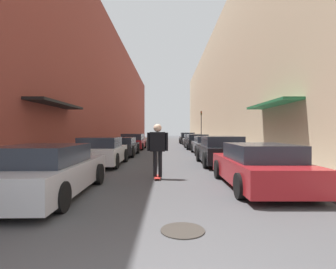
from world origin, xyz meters
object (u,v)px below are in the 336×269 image
Objects in this scene: parked_car_left_2 at (123,146)px; skateboarder at (159,145)px; parked_car_right_0 at (259,166)px; parked_car_right_2 at (208,145)px; parked_car_right_1 at (222,151)px; parked_car_left_3 at (134,142)px; parked_car_right_4 at (193,140)px; parked_car_left_0 at (47,171)px; manhole_cover at (184,230)px; parked_car_left_1 at (103,152)px; traffic_light at (202,124)px; parked_car_right_5 at (188,138)px; parked_car_right_3 at (198,142)px.

skateboarder is at bearing -72.63° from parked_car_left_2.
parked_car_right_0 is 0.95× the size of parked_car_right_2.
skateboarder is at bearing -127.54° from parked_car_right_1.
parked_car_right_0 is at bearing -89.41° from parked_car_right_1.
skateboarder is at bearing -79.27° from parked_car_left_3.
parked_car_right_4 is at bearing 90.21° from parked_car_right_2.
manhole_cover is (3.21, -2.24, -0.59)m from parked_car_left_0.
parked_car_left_3 is (-0.10, 6.04, 0.06)m from parked_car_left_2.
parked_car_left_1 is 8.65m from manhole_cover.
parked_car_right_2 reaches higher than manhole_cover.
parked_car_right_0 reaches higher than parked_car_left_2.
parked_car_right_1 is 5.79m from parked_car_right_2.
parked_car_left_1 is at bearing 139.92° from parked_car_right_0.
parked_car_left_3 is 10.91m from traffic_light.
traffic_light reaches higher than parked_car_right_1.
parked_car_right_2 reaches higher than parked_car_right_0.
skateboarder is at bearing 97.22° from manhole_cover.
parked_car_left_1 is 0.98× the size of parked_car_right_1.
parked_car_left_3 is at bearing 117.38° from parked_car_right_1.
parked_car_left_0 is 1.08× the size of parked_car_right_5.
parked_car_left_2 is at bearing 107.37° from skateboarder.
traffic_light is (1.28, 13.10, 1.87)m from parked_car_right_2.
skateboarder reaches higher than parked_car_right_3.
parked_car_left_3 is at bearing 139.24° from parked_car_right_2.
parked_car_left_2 is 1.01× the size of parked_car_right_2.
parked_car_left_1 is at bearing -116.28° from parked_car_right_3.
parked_car_right_1 is 2.29× the size of skateboarder.
parked_car_right_3 is at bearing 83.07° from manhole_cover.
parked_car_right_5 is at bearing 75.71° from parked_car_left_1.
parked_car_right_1 is at bearing 47.62° from parked_car_left_0.
parked_car_left_2 is 17.80m from parked_car_right_5.
parked_car_left_2 is 1.07× the size of parked_car_right_0.
traffic_light reaches higher than parked_car_right_4.
parked_car_left_1 is at bearing -104.29° from parked_car_right_5.
parked_car_left_1 is at bearing -133.54° from parked_car_right_2.
parked_car_right_2 is (5.68, 11.79, 0.01)m from parked_car_left_0.
parked_car_right_5 is at bearing 90.64° from parked_car_right_2.
parked_car_right_2 is 0.98× the size of parked_car_right_3.
parked_car_right_4 is (5.64, 11.67, 0.03)m from parked_car_left_2.
parked_car_left_0 is at bearing -115.71° from parked_car_right_2.
manhole_cover is (-2.46, -14.04, -0.60)m from parked_car_right_2.
parked_car_right_2 is at bearing 89.21° from parked_car_right_0.
parked_car_right_4 is (5.73, 16.69, -0.02)m from parked_car_left_1.
parked_car_right_1 is 5.95× the size of manhole_cover.
skateboarder is (2.64, 2.31, 0.52)m from parked_car_left_0.
parked_car_left_3 reaches higher than parked_car_left_1.
parked_car_right_3 is (5.58, 17.20, 0.03)m from parked_car_left_0.
parked_car_right_3 is at bearing 72.04° from parked_car_left_0.
parked_car_left_0 is 13.09m from parked_car_right_2.
parked_car_left_3 reaches higher than parked_car_right_1.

